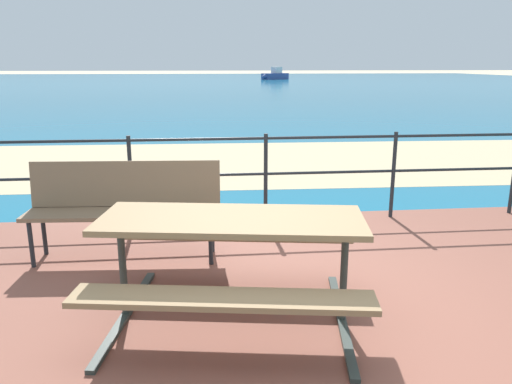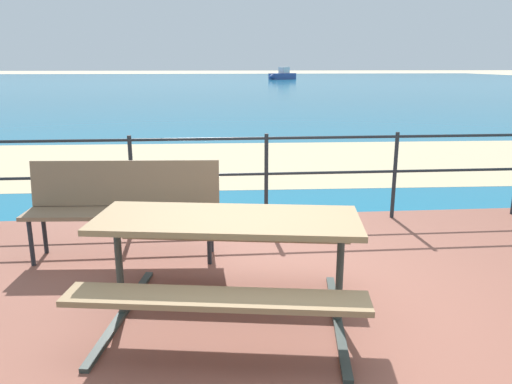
# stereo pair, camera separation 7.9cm
# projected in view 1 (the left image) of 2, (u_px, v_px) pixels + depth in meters

# --- Properties ---
(ground_plane) EXTENTS (240.00, 240.00, 0.00)m
(ground_plane) POSITION_uv_depth(u_px,v_px,m) (307.00, 334.00, 3.40)
(ground_plane) COLOR beige
(patio_paving) EXTENTS (6.40, 5.20, 0.06)m
(patio_paving) POSITION_uv_depth(u_px,v_px,m) (308.00, 330.00, 3.39)
(patio_paving) COLOR brown
(patio_paving) RESTS_ON ground
(sea_water) EXTENTS (90.00, 90.00, 0.01)m
(sea_water) POSITION_uv_depth(u_px,v_px,m) (211.00, 85.00, 41.89)
(sea_water) COLOR #196B8E
(sea_water) RESTS_ON ground
(beach_strip) EXTENTS (54.10, 5.82, 0.01)m
(beach_strip) POSITION_uv_depth(u_px,v_px,m) (241.00, 162.00, 9.31)
(beach_strip) COLOR tan
(beach_strip) RESTS_ON ground
(picnic_table) EXTENTS (1.95, 1.64, 0.75)m
(picnic_table) POSITION_uv_depth(u_px,v_px,m) (232.00, 243.00, 3.34)
(picnic_table) COLOR #8C704C
(picnic_table) RESTS_ON patio_paving
(park_bench) EXTENTS (1.75, 0.53, 0.88)m
(park_bench) POSITION_uv_depth(u_px,v_px,m) (125.00, 201.00, 4.49)
(park_bench) COLOR #7A6047
(park_bench) RESTS_ON patio_paving
(railing_fence) EXTENTS (5.94, 0.04, 1.00)m
(railing_fence) POSITION_uv_depth(u_px,v_px,m) (266.00, 166.00, 5.49)
(railing_fence) COLOR #1E2328
(railing_fence) RESTS_ON patio_paving
(boat_mid) EXTENTS (3.53, 3.19, 1.34)m
(boat_mid) POSITION_uv_depth(u_px,v_px,m) (275.00, 75.00, 55.91)
(boat_mid) COLOR #2D478C
(boat_mid) RESTS_ON sea_water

